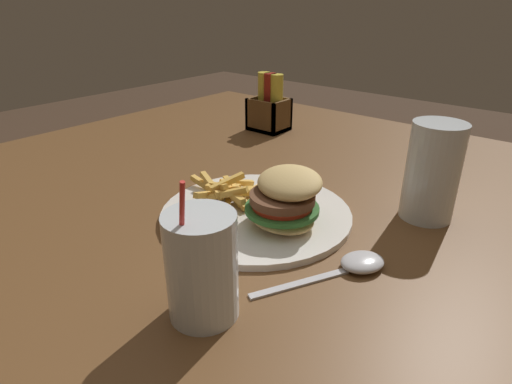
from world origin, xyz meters
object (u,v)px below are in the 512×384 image
(beer_glass, at_px, (432,175))
(juice_glass, at_px, (202,269))
(condiment_caddy, at_px, (269,108))
(spoon, at_px, (357,264))
(meal_plate_near, at_px, (265,207))

(beer_glass, distance_m, juice_glass, 0.39)
(juice_glass, distance_m, condiment_caddy, 0.70)
(condiment_caddy, bearing_deg, spoon, -41.21)
(meal_plate_near, relative_size, condiment_caddy, 2.13)
(meal_plate_near, bearing_deg, juice_glass, -68.61)
(beer_glass, bearing_deg, juice_glass, -105.14)
(beer_glass, xyz_separation_m, condiment_caddy, (-0.48, 0.21, -0.01))
(spoon, bearing_deg, meal_plate_near, 108.74)
(juice_glass, height_order, condiment_caddy, juice_glass)
(beer_glass, relative_size, spoon, 0.85)
(beer_glass, height_order, spoon, beer_glass)
(beer_glass, xyz_separation_m, juice_glass, (-0.10, -0.37, -0.01))
(beer_glass, bearing_deg, meal_plate_near, -136.66)
(meal_plate_near, xyz_separation_m, spoon, (0.17, -0.02, -0.02))
(juice_glass, relative_size, spoon, 0.95)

